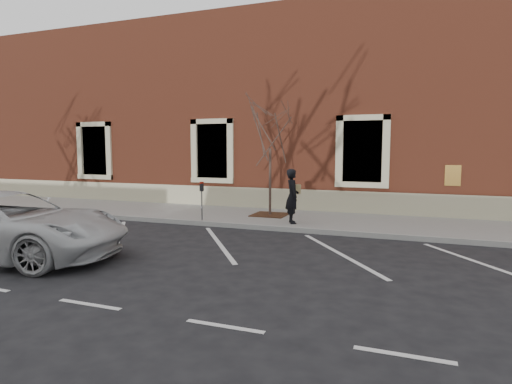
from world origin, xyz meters
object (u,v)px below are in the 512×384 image
at_px(parking_meter, 202,194).
at_px(white_truck, 5,225).
at_px(man, 292,196).
at_px(sapling, 270,130).

relative_size(parking_meter, white_truck, 0.23).
height_order(parking_meter, white_truck, white_truck).
relative_size(man, sapling, 0.40).
bearing_deg(man, parking_meter, 72.12).
height_order(man, parking_meter, man).
distance_m(parking_meter, white_truck, 5.88).
distance_m(man, white_truck, 7.84).
relative_size(man, white_truck, 0.31).
xyz_separation_m(man, parking_meter, (-2.94, -0.50, 0.02)).
distance_m(sapling, white_truck, 8.58).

